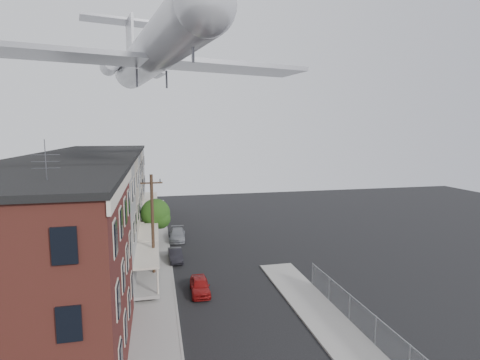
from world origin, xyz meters
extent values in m
cube|color=gray|center=(-5.50, 24.00, 0.06)|extent=(3.00, 62.00, 0.12)
cube|color=gray|center=(5.50, 6.00, 0.06)|extent=(3.00, 26.00, 0.12)
cube|color=gray|center=(-4.05, 24.00, 0.07)|extent=(0.15, 62.00, 0.14)
cube|color=gray|center=(4.05, 6.00, 0.07)|extent=(0.15, 26.00, 0.14)
cube|color=#3A1C12|center=(-12.00, 7.00, 5.00)|extent=(10.00, 12.00, 10.00)
cube|color=black|center=(-12.00, 7.00, 10.15)|extent=(10.30, 12.30, 0.30)
cube|color=beige|center=(-6.92, 7.00, 9.70)|extent=(0.16, 12.20, 0.60)
cylinder|color=#515156|center=(-10.00, 5.00, 11.15)|extent=(0.04, 0.04, 2.00)
cube|color=slate|center=(-12.00, 16.50, 5.00)|extent=(10.00, 7.00, 10.00)
cube|color=black|center=(-12.00, 16.50, 10.15)|extent=(10.25, 7.00, 0.30)
cube|color=gray|center=(-6.10, 16.50, 0.55)|extent=(1.80, 6.40, 0.25)
cube|color=beige|center=(-6.10, 16.50, 2.75)|extent=(1.90, 6.50, 0.15)
cube|color=gray|center=(-12.00, 23.50, 5.00)|extent=(10.00, 7.00, 10.00)
cube|color=black|center=(-12.00, 23.50, 10.15)|extent=(10.25, 7.00, 0.30)
cube|color=gray|center=(-6.10, 23.50, 0.55)|extent=(1.80, 6.40, 0.25)
cube|color=beige|center=(-6.10, 23.50, 2.75)|extent=(1.90, 6.50, 0.15)
cube|color=slate|center=(-12.00, 30.50, 5.00)|extent=(10.00, 7.00, 10.00)
cube|color=black|center=(-12.00, 30.50, 10.15)|extent=(10.25, 7.00, 0.30)
cube|color=gray|center=(-6.10, 30.50, 0.55)|extent=(1.80, 6.40, 0.25)
cube|color=beige|center=(-6.10, 30.50, 2.75)|extent=(1.90, 6.50, 0.15)
cube|color=gray|center=(-12.00, 37.50, 5.00)|extent=(10.00, 7.00, 10.00)
cube|color=black|center=(-12.00, 37.50, 10.15)|extent=(10.25, 7.00, 0.30)
cube|color=gray|center=(-6.10, 37.50, 0.55)|extent=(1.80, 6.40, 0.25)
cube|color=beige|center=(-6.10, 37.50, 2.75)|extent=(1.90, 6.50, 0.15)
cube|color=slate|center=(-12.00, 44.50, 5.00)|extent=(10.00, 7.00, 10.00)
cube|color=black|center=(-12.00, 44.50, 10.15)|extent=(10.25, 7.00, 0.30)
cube|color=gray|center=(-6.10, 44.50, 0.55)|extent=(1.80, 6.40, 0.25)
cube|color=beige|center=(-6.10, 44.50, 2.75)|extent=(1.90, 6.50, 0.15)
cylinder|color=gray|center=(7.00, 5.00, 0.95)|extent=(0.06, 0.06, 1.90)
cylinder|color=gray|center=(7.00, 8.00, 0.95)|extent=(0.06, 0.06, 1.90)
cylinder|color=gray|center=(7.00, 11.00, 0.95)|extent=(0.06, 0.06, 1.90)
cylinder|color=gray|center=(7.00, 14.00, 0.95)|extent=(0.06, 0.06, 1.90)
cube|color=gray|center=(7.00, 5.00, 1.85)|extent=(0.04, 18.00, 0.04)
cube|color=gray|center=(7.00, 5.00, 0.95)|extent=(0.02, 18.00, 1.80)
cylinder|color=black|center=(-5.60, 18.00, 4.50)|extent=(0.26, 0.26, 9.00)
cube|color=black|center=(-5.60, 18.00, 8.30)|extent=(1.80, 0.12, 0.12)
cylinder|color=black|center=(-6.30, 18.00, 8.50)|extent=(0.08, 0.08, 0.25)
cylinder|color=black|center=(-4.90, 18.00, 8.50)|extent=(0.08, 0.08, 0.25)
cylinder|color=black|center=(-5.40, 28.00, 1.20)|extent=(0.24, 0.24, 2.40)
sphere|color=#193B10|center=(-5.40, 28.00, 3.60)|extent=(3.20, 3.20, 3.20)
sphere|color=#193B10|center=(-4.90, 27.70, 3.04)|extent=(2.24, 2.24, 2.24)
imported|color=maroon|center=(-2.13, 14.51, 0.62)|extent=(1.54, 3.66, 1.23)
imported|color=black|center=(-3.60, 22.36, 0.58)|extent=(1.37, 3.59, 1.17)
imported|color=gray|center=(-3.02, 29.47, 0.64)|extent=(2.09, 4.50, 1.27)
cylinder|color=#B9B9BD|center=(-5.10, 19.78, 19.04)|extent=(8.61, 25.73, 3.41)
sphere|color=#B9B9BD|center=(-2.46, 7.26, 19.04)|extent=(3.41, 3.41, 3.41)
cone|color=#B9B9BD|center=(-7.74, 32.29, 19.04)|extent=(4.00, 3.83, 3.41)
cube|color=#939399|center=(-4.77, 18.21, 17.98)|extent=(25.95, 9.65, 0.37)
cylinder|color=#939399|center=(-9.47, 28.12, 19.25)|extent=(2.55, 4.52, 1.71)
cylinder|color=#939399|center=(-4.46, 29.17, 19.25)|extent=(2.55, 4.52, 1.71)
cube|color=#B9B9BD|center=(-7.63, 31.77, 22.03)|extent=(1.10, 4.02, 5.97)
cube|color=#939399|center=(-7.85, 32.81, 24.80)|extent=(10.48, 4.80, 0.27)
cylinder|color=#515156|center=(-2.90, 9.35, 17.12)|extent=(0.17, 0.17, 1.28)
camera|label=1|loc=(-5.19, -13.18, 12.48)|focal=28.00mm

